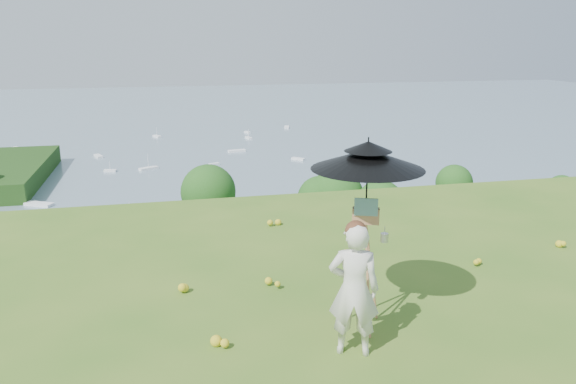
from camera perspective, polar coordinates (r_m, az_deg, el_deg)
name	(u,v)px	position (r m, az deg, el deg)	size (l,w,h in m)	color
ground	(497,360)	(6.67, 20.47, -15.72)	(14.00, 14.00, 0.00)	#417020
shoreline_tier	(195,304)	(88.94, -9.44, -11.11)	(170.00, 28.00, 8.00)	#696554
bay_water	(170,128)	(247.55, -11.91, 6.36)	(700.00, 700.00, 0.00)	slate
slope_trees	(216,286)	(43.86, -7.28, -9.49)	(110.00, 50.00, 6.00)	#244F17
harbor_town	(193,264)	(86.26, -9.63, -7.24)	(110.00, 22.00, 5.00)	silver
moored_boats	(132,169)	(170.02, -15.54, 2.23)	(140.00, 140.00, 0.70)	white
wildflowers	(485,343)	(6.82, 19.36, -14.31)	(10.00, 10.50, 0.12)	gold
painter	(354,290)	(6.11, 6.71, -9.82)	(0.55, 0.36, 1.50)	white
field_easel	(364,263)	(6.64, 7.72, -7.20)	(0.61, 0.61, 1.61)	#A46644
sun_umbrella	(367,179)	(6.36, 8.03, 1.28)	(1.28, 1.28, 0.96)	black
painter_cap	(356,227)	(5.85, 6.92, -3.51)	(0.22, 0.26, 0.10)	#C56C7C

